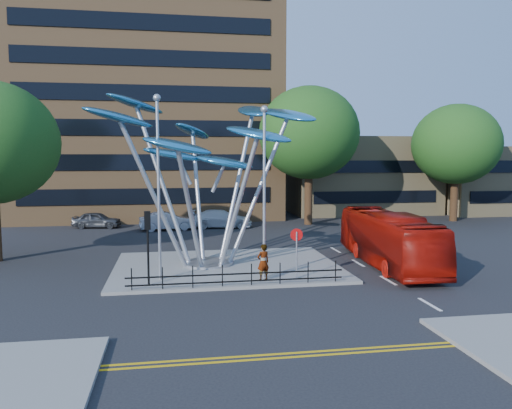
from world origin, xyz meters
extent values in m
plane|color=black|center=(0.00, 0.00, 0.00)|extent=(120.00, 120.00, 0.00)
cube|color=slate|center=(-1.00, 6.00, 0.07)|extent=(12.00, 9.00, 0.15)
cube|color=gold|center=(0.00, -6.00, 0.01)|extent=(40.00, 0.12, 0.01)
cube|color=gold|center=(0.00, -6.30, 0.01)|extent=(40.00, 0.12, 0.01)
cube|color=olive|center=(-6.00, 32.00, 15.00)|extent=(25.00, 15.00, 30.00)
cube|color=tan|center=(16.00, 30.00, 4.00)|extent=(15.00, 8.00, 8.00)
cube|color=tan|center=(30.00, 28.00, 3.50)|extent=(12.00, 8.00, 7.00)
cylinder|color=black|center=(8.00, 22.00, 2.86)|extent=(0.70, 0.70, 5.72)
ellipsoid|color=#134413|center=(8.00, 22.00, 8.06)|extent=(8.80, 8.80, 8.10)
cylinder|color=black|center=(22.00, 22.00, 2.53)|extent=(0.70, 0.70, 5.06)
ellipsoid|color=#134413|center=(22.00, 22.00, 7.13)|extent=(8.00, 8.00, 7.36)
cylinder|color=#9EA0A5|center=(-2.00, 6.50, 0.21)|extent=(2.80, 2.80, 0.12)
cylinder|color=#9EA0A5|center=(-3.20, 5.90, 4.05)|extent=(0.24, 0.24, 7.80)
ellipsoid|color=teal|center=(-6.40, 4.90, 7.95)|extent=(3.92, 2.95, 1.39)
cylinder|color=#9EA0A5|center=(-2.40, 5.50, 3.35)|extent=(0.24, 0.24, 6.40)
ellipsoid|color=teal|center=(-3.60, 3.30, 6.55)|extent=(3.47, 1.78, 1.31)
cylinder|color=#9EA0A5|center=(-1.40, 5.70, 3.65)|extent=(0.24, 0.24, 7.00)
ellipsoid|color=teal|center=(0.40, 4.10, 7.15)|extent=(3.81, 3.11, 1.36)
cylinder|color=#9EA0A5|center=(-0.80, 6.50, 4.25)|extent=(0.24, 0.24, 8.20)
ellipsoid|color=teal|center=(2.60, 6.90, 8.35)|extent=(3.52, 4.06, 1.44)
cylinder|color=#9EA0A5|center=(-1.20, 7.40, 4.45)|extent=(0.24, 0.24, 8.60)
ellipsoid|color=teal|center=(1.00, 9.40, 8.75)|extent=(2.21, 3.79, 1.39)
cylinder|color=#9EA0A5|center=(-2.20, 7.50, 3.85)|extent=(0.24, 0.24, 7.40)
ellipsoid|color=teal|center=(-2.60, 10.10, 7.55)|extent=(3.02, 3.71, 1.34)
cylinder|color=#9EA0A5|center=(-3.00, 6.90, 4.55)|extent=(0.24, 0.24, 8.80)
ellipsoid|color=teal|center=(-5.80, 8.30, 8.95)|extent=(3.88, 3.60, 1.42)
ellipsoid|color=teal|center=(-3.80, 6.70, 6.15)|extent=(3.40, 1.96, 1.13)
ellipsoid|color=teal|center=(-1.10, 6.10, 5.75)|extent=(3.39, 2.16, 1.11)
cylinder|color=#9EA0A5|center=(-4.50, 3.50, 4.40)|extent=(0.14, 0.14, 8.50)
sphere|color=#9EA0A5|center=(-4.50, 3.50, 8.77)|extent=(0.36, 0.36, 0.36)
cylinder|color=#9EA0A5|center=(0.50, 3.00, 4.15)|extent=(0.14, 0.14, 8.00)
sphere|color=#9EA0A5|center=(0.50, 3.00, 8.27)|extent=(0.36, 0.36, 0.36)
cylinder|color=black|center=(-5.00, 2.50, 1.75)|extent=(0.10, 0.10, 3.20)
cube|color=black|center=(-5.00, 2.50, 3.15)|extent=(0.28, 0.18, 0.85)
sphere|color=#FF0C0C|center=(-5.00, 2.50, 3.43)|extent=(0.18, 0.18, 0.18)
cylinder|color=#9EA0A5|center=(2.00, 2.50, 1.30)|extent=(0.08, 0.08, 2.30)
cylinder|color=red|center=(2.00, 2.53, 2.30)|extent=(0.60, 0.04, 0.60)
cube|color=white|center=(2.00, 2.55, 2.30)|extent=(0.42, 0.03, 0.10)
cylinder|color=black|center=(-5.70, 1.70, 0.65)|extent=(0.05, 0.05, 1.00)
cylinder|color=black|center=(-4.36, 1.70, 0.65)|extent=(0.05, 0.05, 1.00)
cylinder|color=black|center=(-3.01, 1.70, 0.65)|extent=(0.05, 0.05, 1.00)
cylinder|color=black|center=(-1.67, 1.70, 0.65)|extent=(0.05, 0.05, 1.00)
cylinder|color=black|center=(-0.33, 1.70, 0.65)|extent=(0.05, 0.05, 1.00)
cylinder|color=black|center=(1.01, 1.70, 0.65)|extent=(0.05, 0.05, 1.00)
cylinder|color=black|center=(2.36, 1.70, 0.65)|extent=(0.05, 0.05, 1.00)
cylinder|color=black|center=(3.70, 1.70, 0.65)|extent=(0.05, 0.05, 1.00)
cube|color=black|center=(-1.00, 1.70, 0.70)|extent=(10.00, 0.06, 0.06)
cube|color=black|center=(-1.00, 1.70, 0.35)|extent=(10.00, 0.06, 0.06)
imported|color=#940F06|center=(7.93, 5.24, 1.48)|extent=(3.20, 10.79, 2.97)
imported|color=gray|center=(0.36, 2.50, 1.03)|extent=(0.74, 0.60, 1.75)
imported|color=#3F4147|center=(-10.19, 22.84, 0.68)|extent=(4.18, 2.16, 1.36)
imported|color=#B8BBC1|center=(-4.31, 20.52, 0.74)|extent=(4.66, 2.11, 1.48)
imported|color=silver|center=(0.19, 21.30, 0.75)|extent=(5.36, 2.60, 1.50)
camera|label=1|loc=(-3.86, -20.50, 6.10)|focal=35.00mm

